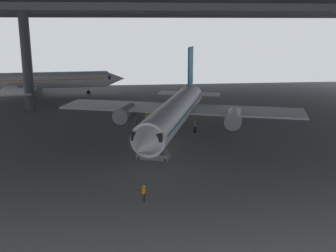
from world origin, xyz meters
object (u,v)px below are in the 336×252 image
Objects in this scene: airplane_distant at (44,80)px; baggage_tug at (149,116)px; boarding_stairs at (153,152)px; crew_worker_near_nose at (144,192)px; airplane_main at (175,112)px; crew_worker_by_stairs at (136,145)px.

baggage_tug is at bearing -49.59° from airplane_distant.
crew_worker_near_nose is at bearing -98.12° from boarding_stairs.
airplane_main is 10.80m from boarding_stairs.
crew_worker_near_nose is 32.71m from baggage_tug.
crew_worker_near_nose is 61.05m from airplane_distant.
airplane_distant is (-18.92, 57.99, 2.47)m from crew_worker_near_nose.
airplane_main is 9.58m from crew_worker_by_stairs.
crew_worker_by_stairs reaches higher than baggage_tug.
boarding_stairs is 2.77× the size of crew_worker_by_stairs.
airplane_distant reaches higher than boarding_stairs.
airplane_distant reaches higher than baggage_tug.
crew_worker_by_stairs reaches higher than crew_worker_near_nose.
airplane_distant reaches higher than crew_worker_by_stairs.
airplane_main is 7.77× the size of boarding_stairs.
baggage_tug is at bearing 104.94° from airplane_main.
baggage_tug is (2.70, 32.60, -0.39)m from crew_worker_near_nose.
crew_worker_near_nose is (-1.70, -11.93, 0.18)m from boarding_stairs.
boarding_stairs is 12.05m from crew_worker_near_nose.
baggage_tug is (2.89, 18.17, -0.45)m from crew_worker_by_stairs.
crew_worker_near_nose is 0.95× the size of crew_worker_by_stairs.
crew_worker_by_stairs is 0.72× the size of baggage_tug.
crew_worker_by_stairs is at bearing 127.15° from boarding_stairs.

